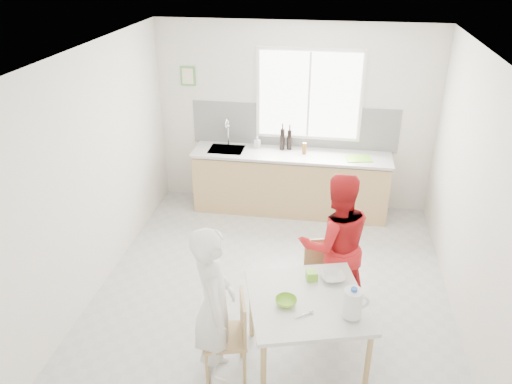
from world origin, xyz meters
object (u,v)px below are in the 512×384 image
chair_left (231,333)px  person_red (335,245)px  bowl_green (286,302)px  person_white (214,306)px  wine_bottle_b (289,140)px  milk_jug (353,303)px  chair_far (322,273)px  bowl_white (333,277)px  dining_table (307,306)px  wine_bottle_a (282,139)px

chair_left → person_red: (0.89, 1.09, 0.34)m
chair_left → bowl_green: same height
person_white → wine_bottle_b: size_ratio=5.23×
milk_jug → bowl_green: bearing=156.2°
person_red → bowl_green: size_ratio=8.45×
chair_far → bowl_white: bowl_white is taller
chair_left → bowl_white: (0.88, 0.51, 0.35)m
person_white → milk_jug: person_white is taller
chair_left → chair_far: chair_left is taller
dining_table → person_white: bearing=-164.2°
person_white → chair_far: bearing=-55.4°
dining_table → bowl_green: bearing=-150.1°
chair_far → chair_left: bearing=-141.9°
milk_jug → wine_bottle_b: wine_bottle_b is taller
person_red → bowl_white: (-0.01, -0.58, 0.01)m
person_red → wine_bottle_a: size_ratio=5.04×
dining_table → bowl_green: bowl_green is taller
chair_left → person_white: 0.35m
chair_far → wine_bottle_a: wine_bottle_a is taller
milk_jug → wine_bottle_b: (-0.88, 3.39, 0.13)m
chair_left → wine_bottle_a: bearing=163.0°
chair_far → milk_jug: milk_jug is taller
person_white → person_red: size_ratio=0.97×
chair_far → dining_table: bearing=-113.3°
chair_left → wine_bottle_b: bearing=161.3°
chair_far → person_white: (-0.91, -1.10, 0.33)m
chair_far → person_red: person_red is taller
person_red → bowl_green: bearing=51.9°
wine_bottle_b → bowl_white: bearing=-76.2°
bowl_white → wine_bottle_a: (-0.81, 2.86, 0.27)m
chair_left → wine_bottle_a: wine_bottle_a is taller
person_red → milk_jug: size_ratio=5.71×
person_red → wine_bottle_b: (-0.72, 2.30, 0.26)m
wine_bottle_b → chair_left: bearing=-92.9°
wine_bottle_b → person_red: bearing=-72.6°
wine_bottle_a → person_red: bearing=-70.2°
chair_left → bowl_green: size_ratio=4.43×
bowl_green → milk_jug: size_ratio=0.68×
chair_far → person_white: person_white is taller
person_red → wine_bottle_a: (-0.82, 2.28, 0.27)m
person_red → milk_jug: bearing=82.4°
bowl_green → wine_bottle_a: size_ratio=0.60×
wine_bottle_b → person_white: bearing=-95.1°
wine_bottle_b → bowl_green: bearing=-84.6°
chair_left → bowl_white: chair_left is taller
chair_far → bowl_white: (0.11, -0.55, 0.36)m
bowl_white → wine_bottle_b: wine_bottle_b is taller
person_white → bowl_white: bearing=-77.5°
person_red → bowl_white: bearing=73.0°
dining_table → wine_bottle_b: wine_bottle_b is taller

